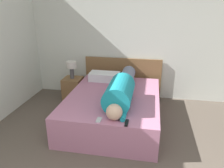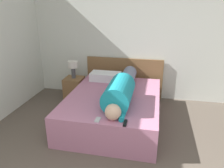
% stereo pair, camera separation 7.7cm
% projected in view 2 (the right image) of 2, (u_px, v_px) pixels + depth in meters
% --- Properties ---
extents(wall_back, '(5.49, 0.06, 2.60)m').
position_uv_depth(wall_back, '(136.00, 36.00, 4.43)').
color(wall_back, silver).
rests_on(wall_back, ground_plane).
extents(bed, '(1.51, 1.93, 0.49)m').
position_uv_depth(bed, '(114.00, 108.00, 3.75)').
color(bed, '#B2708E').
rests_on(bed, ground_plane).
extents(headboard, '(1.63, 0.04, 0.85)m').
position_uv_depth(headboard, '(124.00, 77.00, 4.71)').
color(headboard, brown).
rests_on(headboard, ground_plane).
extents(nightstand, '(0.37, 0.38, 0.47)m').
position_uv_depth(nightstand, '(74.00, 88.00, 4.64)').
color(nightstand, brown).
rests_on(nightstand, ground_plane).
extents(table_lamp, '(0.21, 0.21, 0.36)m').
position_uv_depth(table_lamp, '(73.00, 66.00, 4.47)').
color(table_lamp, '#4C4C51').
rests_on(table_lamp, nightstand).
extents(person_lying, '(0.40, 1.83, 0.40)m').
position_uv_depth(person_lying, '(122.00, 89.00, 3.46)').
color(person_lying, '#DBB293').
rests_on(person_lying, bed).
extents(pillow_near_headboard, '(0.59, 0.32, 0.16)m').
position_uv_depth(pillow_near_headboard, '(106.00, 76.00, 4.33)').
color(pillow_near_headboard, white).
rests_on(pillow_near_headboard, bed).
extents(tv_remote, '(0.04, 0.15, 0.02)m').
position_uv_depth(tv_remote, '(125.00, 123.00, 2.79)').
color(tv_remote, black).
rests_on(tv_remote, bed).
extents(cell_phone, '(0.06, 0.13, 0.01)m').
position_uv_depth(cell_phone, '(98.00, 120.00, 2.88)').
color(cell_phone, '#B2B7BC').
rests_on(cell_phone, bed).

